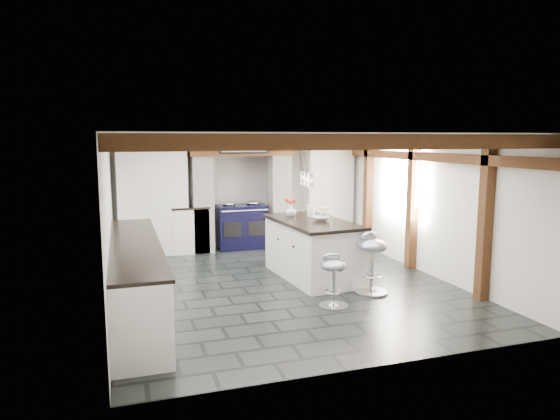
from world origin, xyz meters
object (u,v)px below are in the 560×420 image
object	(u,v)px
range_cooker	(241,226)
bar_stool_far	(334,274)
bar_stool_near	(371,256)
kitchen_island	(312,248)

from	to	relation	value
range_cooker	bar_stool_far	world-z (taller)	range_cooker
bar_stool_near	bar_stool_far	bearing A→B (deg)	-168.02
bar_stool_near	bar_stool_far	world-z (taller)	bar_stool_near
bar_stool_far	range_cooker	bearing A→B (deg)	112.29
bar_stool_far	bar_stool_near	bearing A→B (deg)	44.28
kitchen_island	bar_stool_far	xyz separation A→B (m)	(-0.25, -1.43, -0.03)
range_cooker	bar_stool_far	bearing A→B (deg)	-85.27
range_cooker	kitchen_island	xyz separation A→B (m)	(0.57, -2.49, 0.02)
range_cooker	bar_stool_near	bearing A→B (deg)	-72.90
kitchen_island	bar_stool_far	size ratio (longest dim) A/B	2.72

